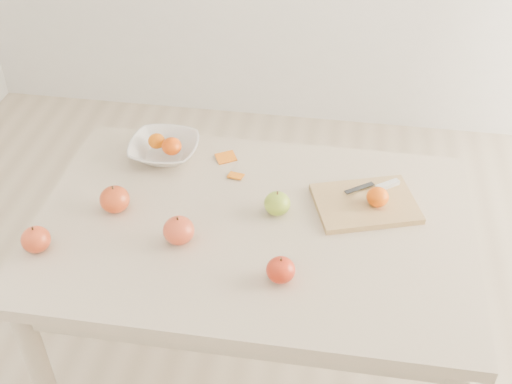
# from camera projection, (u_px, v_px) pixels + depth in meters

# --- Properties ---
(ground) EXTENTS (3.50, 3.50, 0.00)m
(ground) POSITION_uv_depth(u_px,v_px,m) (254.00, 384.00, 2.23)
(ground) COLOR #C6B293
(ground) RESTS_ON ground
(table) EXTENTS (1.20, 0.80, 0.75)m
(table) POSITION_uv_depth(u_px,v_px,m) (253.00, 249.00, 1.82)
(table) COLOR #C7B396
(table) RESTS_ON ground
(cutting_board) EXTENTS (0.33, 0.28, 0.02)m
(cutting_board) POSITION_uv_depth(u_px,v_px,m) (365.00, 204.00, 1.81)
(cutting_board) COLOR tan
(cutting_board) RESTS_ON table
(board_tangerine) EXTENTS (0.06, 0.06, 0.05)m
(board_tangerine) POSITION_uv_depth(u_px,v_px,m) (378.00, 197.00, 1.78)
(board_tangerine) COLOR #DD5107
(board_tangerine) RESTS_ON cutting_board
(fruit_bowl) EXTENTS (0.21, 0.21, 0.05)m
(fruit_bowl) POSITION_uv_depth(u_px,v_px,m) (164.00, 149.00, 1.99)
(fruit_bowl) COLOR silver
(fruit_bowl) RESTS_ON table
(bowl_tangerine_near) EXTENTS (0.05, 0.05, 0.05)m
(bowl_tangerine_near) POSITION_uv_depth(u_px,v_px,m) (157.00, 141.00, 1.99)
(bowl_tangerine_near) COLOR #C95507
(bowl_tangerine_near) RESTS_ON fruit_bowl
(bowl_tangerine_far) EXTENTS (0.06, 0.06, 0.05)m
(bowl_tangerine_far) POSITION_uv_depth(u_px,v_px,m) (172.00, 146.00, 1.96)
(bowl_tangerine_far) COLOR #D85707
(bowl_tangerine_far) RESTS_ON fruit_bowl
(orange_peel_a) EXTENTS (0.07, 0.07, 0.01)m
(orange_peel_a) POSITION_uv_depth(u_px,v_px,m) (226.00, 159.00, 1.99)
(orange_peel_a) COLOR #D5640F
(orange_peel_a) RESTS_ON table
(orange_peel_b) EXTENTS (0.05, 0.04, 0.01)m
(orange_peel_b) POSITION_uv_depth(u_px,v_px,m) (236.00, 176.00, 1.92)
(orange_peel_b) COLOR orange
(orange_peel_b) RESTS_ON table
(paring_knife) EXTENTS (0.16, 0.09, 0.01)m
(paring_knife) POSITION_uv_depth(u_px,v_px,m) (383.00, 185.00, 1.85)
(paring_knife) COLOR silver
(paring_knife) RESTS_ON cutting_board
(apple_green) EXTENTS (0.07, 0.07, 0.07)m
(apple_green) POSITION_uv_depth(u_px,v_px,m) (277.00, 203.00, 1.77)
(apple_green) COLOR #6D9719
(apple_green) RESTS_ON table
(apple_red_c) EXTENTS (0.08, 0.08, 0.08)m
(apple_red_c) POSITION_uv_depth(u_px,v_px,m) (179.00, 230.00, 1.68)
(apple_red_c) COLOR #A60B16
(apple_red_c) RESTS_ON table
(apple_red_d) EXTENTS (0.08, 0.08, 0.07)m
(apple_red_d) POSITION_uv_depth(u_px,v_px,m) (36.00, 239.00, 1.66)
(apple_red_d) COLOR maroon
(apple_red_d) RESTS_ON table
(apple_red_e) EXTENTS (0.07, 0.07, 0.07)m
(apple_red_e) POSITION_uv_depth(u_px,v_px,m) (281.00, 270.00, 1.58)
(apple_red_e) COLOR #950512
(apple_red_e) RESTS_ON table
(apple_red_b) EXTENTS (0.08, 0.08, 0.08)m
(apple_red_b) POSITION_uv_depth(u_px,v_px,m) (115.00, 199.00, 1.78)
(apple_red_b) COLOR #941709
(apple_red_b) RESTS_ON table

